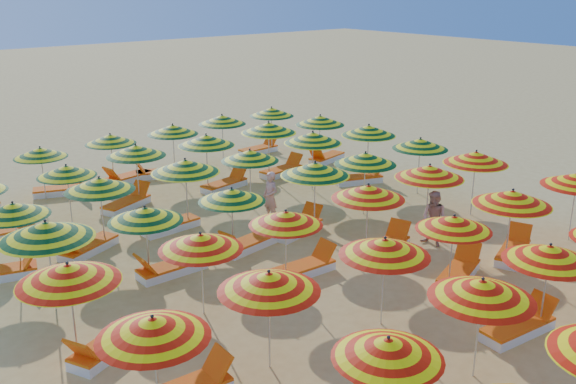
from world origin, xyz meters
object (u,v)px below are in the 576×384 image
at_px(lounger_17, 2,273).
at_px(lounger_24, 282,171).
at_px(umbrella_16, 512,198).
at_px(lounger_13, 387,247).
at_px(umbrella_22, 429,172).
at_px(umbrella_43, 40,153).
at_px(lounger_21, 2,234).
at_px(lounger_25, 326,158).
at_px(beachgoer_a, 270,197).
at_px(umbrella_35, 369,130).
at_px(umbrella_41, 320,120).
at_px(umbrella_21, 368,192).
at_px(umbrella_28, 365,159).
at_px(lounger_18, 87,248).
at_px(lounger_23, 225,184).
at_px(umbrella_23, 476,158).
at_px(lounger_11, 107,347).
at_px(umbrella_27, 315,169).
at_px(umbrella_40, 269,128).
at_px(umbrella_20, 286,218).
at_px(umbrella_30, 13,210).
at_px(umbrella_38, 136,151).
at_px(umbrella_44, 110,139).
at_px(umbrella_45, 173,130).
at_px(umbrella_9, 550,254).
at_px(lounger_28, 127,178).
at_px(umbrella_12, 153,328).
at_px(umbrella_7, 388,348).
at_px(umbrella_37, 67,171).
at_px(lounger_29, 159,173).
at_px(umbrella_34, 313,138).
at_px(umbrella_18, 68,274).
at_px(umbrella_8, 482,290).
at_px(umbrella_13, 269,282).
at_px(lounger_27, 62,190).
at_px(umbrella_39, 206,140).
at_px(umbrella_15, 454,223).
at_px(lounger_12, 303,268).
at_px(umbrella_29, 420,144).
at_px(lounger_16, 298,228).
at_px(umbrella_25, 145,214).
at_px(lounger_14, 170,269).
at_px(umbrella_24, 46,231).
at_px(umbrella_26, 232,195).
at_px(umbrella_19, 201,242).
at_px(umbrella_33, 250,155).
at_px(lounger_22, 127,203).
at_px(lounger_15, 249,243).
at_px(lounger_10, 513,252).
at_px(lounger_30, 259,149).

distance_m(lounger_17, lounger_24, 10.98).
xyz_separation_m(umbrella_16, lounger_13, (-1.71, 2.42, -1.64)).
relative_size(umbrella_16, lounger_24, 1.16).
bearing_deg(umbrella_22, umbrella_43, 126.82).
xyz_separation_m(lounger_21, lounger_24, (9.93, -0.08, 0.00)).
distance_m(lounger_25, beachgoer_a, 6.97).
bearing_deg(umbrella_35, umbrella_41, 90.36).
bearing_deg(umbrella_21, umbrella_28, 45.37).
bearing_deg(lounger_18, lounger_23, 177.24).
height_order(umbrella_23, lounger_11, umbrella_23).
xyz_separation_m(umbrella_27, umbrella_40, (2.18, 4.94, 0.03)).
distance_m(umbrella_20, umbrella_30, 6.57).
distance_m(umbrella_38, beachgoer_a, 4.67).
height_order(umbrella_44, umbrella_45, umbrella_45).
xyz_separation_m(umbrella_9, lounger_28, (-1.95, 14.80, -1.54)).
bearing_deg(umbrella_12, umbrella_45, 59.10).
bearing_deg(umbrella_7, umbrella_37, 90.57).
xyz_separation_m(lounger_29, beachgoer_a, (0.38, -6.17, 0.61)).
distance_m(umbrella_20, umbrella_34, 7.15).
bearing_deg(umbrella_18, beachgoer_a, 25.30).
bearing_deg(umbrella_8, umbrella_13, 136.12).
bearing_deg(umbrella_34, lounger_29, 125.59).
bearing_deg(lounger_27, umbrella_21, -46.31).
distance_m(umbrella_39, lounger_18, 6.06).
xyz_separation_m(umbrella_15, lounger_25, (5.24, 9.92, -1.46)).
relative_size(umbrella_44, lounger_23, 1.03).
relative_size(umbrella_41, lounger_12, 1.26).
bearing_deg(umbrella_23, umbrella_39, 124.99).
relative_size(umbrella_29, lounger_16, 1.22).
xyz_separation_m(umbrella_41, lounger_24, (-1.97, -0.12, -1.61)).
height_order(umbrella_25, lounger_14, umbrella_25).
height_order(umbrella_37, lounger_29, umbrella_37).
bearing_deg(umbrella_16, umbrella_8, -153.19).
bearing_deg(umbrella_12, lounger_27, 75.92).
height_order(umbrella_24, umbrella_26, umbrella_24).
xyz_separation_m(umbrella_19, umbrella_33, (4.85, 4.91, 0.02)).
bearing_deg(umbrella_39, umbrella_19, -123.24).
bearing_deg(umbrella_13, lounger_23, 60.28).
bearing_deg(lounger_22, umbrella_8, -108.99).
distance_m(umbrella_39, lounger_15, 5.49).
height_order(lounger_10, lounger_30, same).
distance_m(umbrella_22, umbrella_34, 5.00).
distance_m(umbrella_43, lounger_16, 8.87).
xyz_separation_m(umbrella_16, umbrella_27, (-2.13, 4.84, 0.04)).
xyz_separation_m(umbrella_9, umbrella_40, (2.27, 12.02, 0.16)).
bearing_deg(umbrella_44, umbrella_45, -9.06).
height_order(umbrella_18, umbrella_43, umbrella_18).
height_order(umbrella_27, lounger_28, umbrella_27).
xyz_separation_m(umbrella_39, lounger_16, (-0.11, -4.88, -1.62)).
height_order(umbrella_29, lounger_10, umbrella_29).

